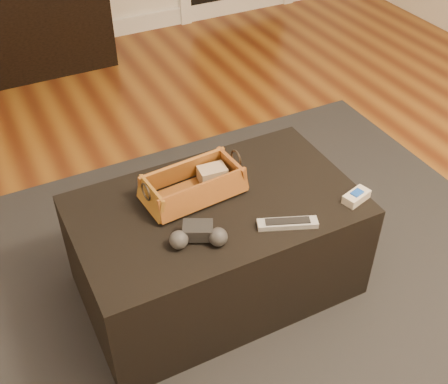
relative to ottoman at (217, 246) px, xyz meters
name	(u,v)px	position (x,y,z in m)	size (l,w,h in m)	color
floor	(273,330)	(0.09, -0.28, -0.23)	(5.00, 5.50, 0.01)	brown
baseboard	(73,36)	(0.09, 2.45, -0.16)	(5.00, 0.04, 0.12)	white
area_rug	(223,294)	(0.00, -0.05, -0.22)	(2.60, 2.00, 0.01)	black
ottoman	(217,246)	(0.00, 0.00, 0.00)	(1.00, 0.60, 0.42)	black
tv_remote	(191,194)	(-0.07, 0.06, 0.23)	(0.19, 0.04, 0.02)	black
cloth_bundle	(212,174)	(0.04, 0.11, 0.25)	(0.10, 0.07, 0.05)	tan
wicker_basket	(193,186)	(-0.05, 0.08, 0.25)	(0.37, 0.22, 0.13)	brown
game_controller	(198,235)	(-0.14, -0.14, 0.24)	(0.20, 0.15, 0.06)	black
silver_remote	(288,223)	(0.16, -0.21, 0.22)	(0.20, 0.12, 0.02)	#B0B3B8
cream_gadget	(356,197)	(0.44, -0.20, 0.23)	(0.11, 0.08, 0.04)	beige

